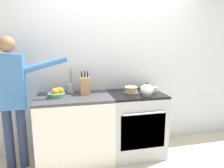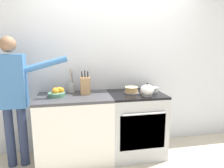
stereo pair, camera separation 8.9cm
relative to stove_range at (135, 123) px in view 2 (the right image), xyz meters
The scene contains 11 objects.
ground_plane 0.61m from the stove_range, 127.05° to the right, with size 16.00×16.00×0.00m, color beige.
wall_back 0.95m from the stove_range, 124.98° to the left, with size 8.00×0.04×2.60m.
counter_cabinet 0.87m from the stove_range, behind, with size 0.98×0.65×0.91m.
stove_range is the anchor object (origin of this frame).
layer_cake 0.50m from the stove_range, behind, with size 0.22×0.22×0.09m.
tea_kettle 0.57m from the stove_range, 61.02° to the right, with size 0.22×0.18×0.18m.
mixing_bowl 0.54m from the stove_range, 17.16° to the left, with size 0.26×0.26×0.07m.
knife_block 0.92m from the stove_range, behind, with size 0.13×0.18×0.33m.
utensil_crock 1.07m from the stove_range, 164.57° to the left, with size 0.10×0.10×0.34m.
fruit_bowl 1.19m from the stove_range, behind, with size 0.23×0.23×0.11m.
person_baker 1.70m from the stove_range, behind, with size 0.94×0.20×1.68m.
Camera 2 is at (-0.63, -2.30, 1.57)m, focal length 32.00 mm.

